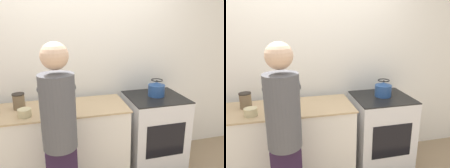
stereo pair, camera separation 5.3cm
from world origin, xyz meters
TOP-DOWN VIEW (x-y plane):
  - wall_back at (0.00, 0.70)m, footprint 8.00×0.05m
  - counter at (-0.38, 0.29)m, footprint 1.66×0.60m
  - oven at (0.86, 0.32)m, footprint 0.68×0.64m
  - person at (-0.30, -0.25)m, footprint 0.33×0.57m
  - cutting_board at (-0.30, 0.25)m, footprint 0.31×0.24m
  - knife at (-0.31, 0.28)m, footprint 0.20×0.07m
  - kettle at (0.88, 0.34)m, footprint 0.20×0.20m
  - bowl_prep at (-0.62, 0.14)m, footprint 0.13×0.13m
  - canister_jar at (-0.70, 0.37)m, footprint 0.13×0.13m

SIDE VIEW (x-z plane):
  - counter at x=-0.38m, z-range 0.00..0.92m
  - oven at x=0.86m, z-range 0.00..0.94m
  - person at x=-0.30m, z-range 0.09..1.76m
  - cutting_board at x=-0.30m, z-range 0.92..0.93m
  - knife at x=-0.31m, z-range 0.93..0.94m
  - bowl_prep at x=-0.62m, z-range 0.92..0.99m
  - canister_jar at x=-0.70m, z-range 0.92..1.09m
  - kettle at x=0.88m, z-range 0.92..1.12m
  - wall_back at x=0.00m, z-range 0.00..2.60m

